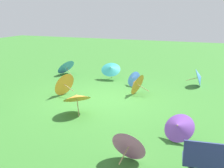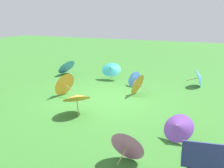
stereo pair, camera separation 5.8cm
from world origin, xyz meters
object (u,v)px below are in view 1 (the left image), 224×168
at_px(parasol_orange_4, 77,97).
at_px(parasol_blue_8, 133,79).
at_px(parasol_blue_3, 65,66).
at_px(parasol_blue_2, 199,77).
at_px(parasol_purple_2, 178,127).
at_px(parasol_orange_1, 136,84).
at_px(parasol_teal_0, 111,68).
at_px(parasol_pink_0, 130,144).
at_px(parasol_orange_0, 63,83).

distance_m(parasol_orange_4, parasol_blue_8, 3.74).
distance_m(parasol_blue_3, parasol_blue_8, 3.85).
relative_size(parasol_blue_2, parasol_purple_2, 0.90).
relative_size(parasol_blue_3, parasol_orange_1, 1.24).
bearing_deg(parasol_blue_3, parasol_teal_0, 175.53).
relative_size(parasol_pink_0, parasol_blue_3, 0.71).
xyz_separation_m(parasol_blue_2, parasol_orange_4, (3.21, 4.63, 0.15)).
bearing_deg(parasol_blue_3, parasol_pink_0, 129.92).
relative_size(parasol_pink_0, parasol_orange_1, 0.88).
height_order(parasol_orange_1, parasol_purple_2, parasol_orange_1).
height_order(parasol_orange_0, parasol_orange_1, parasol_orange_0).
height_order(parasol_blue_2, parasol_purple_2, parasol_blue_2).
height_order(parasol_pink_0, parasol_orange_0, parasol_orange_0).
height_order(parasol_orange_0, parasol_purple_2, parasol_orange_0).
height_order(parasol_orange_0, parasol_teal_0, parasol_orange_0).
relative_size(parasol_orange_4, parasol_blue_8, 1.45).
relative_size(parasol_orange_1, parasol_purple_2, 0.99).
relative_size(parasol_pink_0, parasol_teal_0, 0.76).
xyz_separation_m(parasol_teal_0, parasol_blue_8, (-1.25, 0.66, -0.21)).
height_order(parasol_blue_3, parasol_blue_8, parasol_blue_3).
distance_m(parasol_teal_0, parasol_purple_2, 6.25).
bearing_deg(parasol_teal_0, parasol_blue_3, -4.47).
relative_size(parasol_pink_0, parasol_blue_2, 0.97).
bearing_deg(parasol_blue_3, parasol_orange_1, 155.04).
distance_m(parasol_pink_0, parasol_blue_3, 8.47).
distance_m(parasol_blue_2, parasol_orange_0, 5.57).
bearing_deg(parasol_orange_1, parasol_teal_0, -46.09).
distance_m(parasol_teal_0, parasol_orange_4, 4.38).
relative_size(parasol_orange_0, parasol_purple_2, 1.09).
bearing_deg(parasol_blue_8, parasol_blue_2, -159.78).
height_order(parasol_pink_0, parasol_blue_2, parasol_blue_2).
xyz_separation_m(parasol_pink_0, parasol_orange_1, (1.24, -4.54, 0.05)).
relative_size(parasol_blue_3, parasol_teal_0, 1.06).
relative_size(parasol_blue_2, parasol_orange_0, 0.82).
bearing_deg(parasol_orange_0, parasol_blue_3, -60.36).
bearing_deg(parasol_orange_1, parasol_orange_0, 23.78).
bearing_deg(parasol_orange_1, parasol_orange_4, 67.39).
xyz_separation_m(parasol_orange_1, parasol_teal_0, (1.69, -1.76, 0.11)).
bearing_deg(parasol_blue_2, parasol_teal_0, 4.38).
bearing_deg(parasol_orange_4, parasol_orange_1, -112.61).
xyz_separation_m(parasol_orange_0, parasol_teal_0, (-0.78, -2.85, 0.07)).
xyz_separation_m(parasol_pink_0, parasol_blue_2, (-0.90, -6.60, 0.01)).
bearing_deg(parasol_blue_8, parasol_purple_2, 119.71).
distance_m(parasol_blue_2, parasol_blue_8, 2.75).
distance_m(parasol_orange_1, parasol_purple_2, 3.83).
xyz_separation_m(parasol_pink_0, parasol_orange_0, (3.71, -3.46, 0.08)).
bearing_deg(parasol_orange_0, parasol_blue_2, -145.72).
relative_size(parasol_teal_0, parasol_orange_4, 0.91).
bearing_deg(parasol_teal_0, parasol_orange_4, 98.14).
relative_size(parasol_teal_0, parasol_blue_8, 1.32).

